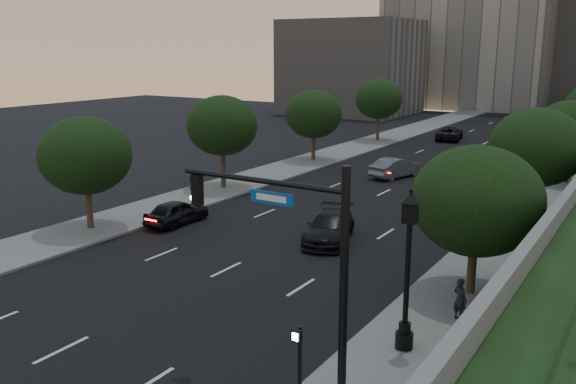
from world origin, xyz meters
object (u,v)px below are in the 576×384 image
Objects in this scene: traffic_signal_mast at (308,280)px; sedan_mid_left at (396,168)px; sedan_near_left at (177,212)px; sedan_near_right at (329,227)px; sedan_far_left at (450,133)px; sedan_far_right at (518,170)px; pedestrian_b at (528,255)px; pedestrian_a at (460,299)px; pedestrian_c at (501,233)px; street_lamp at (407,278)px.

sedan_mid_left is (-9.79, 30.46, -2.89)m from traffic_signal_mast.
sedan_near_left is 9.12m from sedan_near_right.
sedan_far_left is 20.76m from sedan_far_right.
sedan_far_left is 1.18× the size of sedan_far_right.
pedestrian_b is (13.11, -16.79, 0.19)m from sedan_mid_left.
pedestrian_a is at bearing 134.65° from sedan_mid_left.
sedan_far_left is 3.31× the size of pedestrian_a.
sedan_far_left is at bearing -93.86° from pedestrian_c.
pedestrian_c is (13.90, -35.57, 0.18)m from sedan_far_left.
sedan_near_right is 8.62m from pedestrian_c.
sedan_mid_left is at bearing -170.10° from sedan_far_right.
sedan_far_left is (3.03, 40.67, 0.02)m from sedan_near_left.
sedan_mid_left is at bearing -36.42° from pedestrian_b.
street_lamp is at bearing 155.78° from sedan_near_left.
pedestrian_b is at bearing -173.90° from sedan_near_left.
pedestrian_a is (8.76, -6.15, 0.20)m from sedan_near_right.
pedestrian_c is at bearing -60.42° from pedestrian_a.
sedan_far_right is at bearing -105.94° from pedestrian_c.
sedan_far_left is 38.19m from pedestrian_c.
sedan_near_right is 21.75m from sedan_far_right.
sedan_far_left is at bearing -65.76° from sedan_mid_left.
sedan_mid_left is at bearing 107.81° from traffic_signal_mast.
sedan_near_right is (8.92, 1.90, 0.03)m from sedan_near_left.
pedestrian_a is at bearing 166.00° from sedan_near_left.
sedan_near_right reaches higher than sedan_near_left.
traffic_signal_mast is 1.55× the size of sedan_far_right.
sedan_near_left is at bearing -137.54° from sedan_far_right.
sedan_near_right is at bearing 88.84° from sedan_far_left.
sedan_far_left is at bearing -94.74° from sedan_near_left.
pedestrian_c is (16.93, 5.09, 0.20)m from sedan_near_left.
traffic_signal_mast reaches higher than street_lamp.
sedan_far_left is (-2.64, 21.71, -0.04)m from sedan_mid_left.
pedestrian_a is 0.98× the size of pedestrian_b.
pedestrian_c reaches higher than sedan_mid_left.
sedan_mid_left is 26.13m from pedestrian_a.
sedan_far_right is at bearing 112.10° from sedan_far_left.
sedan_mid_left is (5.67, 18.95, 0.06)m from sedan_near_left.
sedan_far_left is at bearing 103.40° from traffic_signal_mast.
sedan_mid_left is at bearing 87.13° from sedan_far_left.
traffic_signal_mast is at bearing 97.99° from pedestrian_a.
street_lamp is 28.64m from sedan_mid_left.
sedan_near_left is 2.74× the size of pedestrian_c.
street_lamp is 3.49× the size of pedestrian_a.
sedan_near_left is 0.80× the size of sedan_far_left.
sedan_mid_left is at bearing -76.12° from pedestrian_c.
pedestrian_b is (18.78, 2.17, 0.25)m from sedan_near_left.
sedan_near_left is at bearing 75.93° from sedan_far_left.
pedestrian_a is 1.04× the size of pedestrian_c.
traffic_signal_mast reaches higher than sedan_far_right.
pedestrian_a reaches higher than sedan_far_right.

